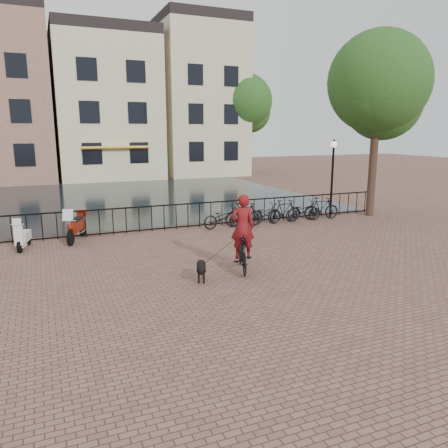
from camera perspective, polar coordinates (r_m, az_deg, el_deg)
name	(u,v)px	position (r m, az deg, el deg)	size (l,w,h in m)	color
ground	(272,297)	(10.65, 6.32, -9.50)	(100.00, 100.00, 0.00)	brown
canal_water	(132,197)	(26.67, -11.96, 3.46)	(20.00, 20.00, 0.00)	black
railing	(176,217)	(17.65, -6.27, 0.95)	(20.00, 0.05, 1.02)	black
canal_house_mid	(105,106)	(39.04, -15.27, 14.67)	(8.00, 9.50, 11.80)	beige
canal_house_right	(196,99)	(40.96, -3.74, 15.97)	(7.00, 9.00, 13.30)	beige
tree_near_right	(379,82)	(21.34, 19.56, 17.03)	(4.48, 4.48, 8.24)	black
tree_far_right	(245,101)	(39.49, 2.74, 15.69)	(4.76, 4.76, 8.76)	black
lamp_post	(333,165)	(20.27, 14.02, 7.46)	(0.30, 0.30, 3.45)	black
cyclist	(242,237)	(12.27, 2.43, -1.74)	(1.10, 1.94, 2.55)	black
dog	(201,270)	(11.60, -3.00, -6.03)	(0.56, 0.93, 0.59)	black
motorcycle	(76,223)	(16.56, -18.75, 0.18)	(1.09, 1.88, 1.32)	maroon
scooter	(23,232)	(16.06, -24.77, -0.93)	(0.65, 1.32, 1.18)	silver
parked_bike_0	(223,217)	(17.70, -0.12, 0.88)	(0.60, 1.72, 0.90)	black
parked_bike_1	(244,214)	(18.07, 2.67, 1.25)	(0.47, 1.66, 1.00)	black
parked_bike_2	(265,214)	(18.50, 5.33, 1.32)	(0.60, 1.72, 0.90)	black
parked_bike_3	(284,211)	(18.94, 7.87, 1.66)	(0.47, 1.66, 1.00)	black
parked_bike_4	(303,211)	(19.45, 10.28, 1.71)	(0.60, 1.72, 0.90)	black
parked_bike_5	(321,208)	(19.97, 12.58, 2.02)	(0.47, 1.66, 1.00)	black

